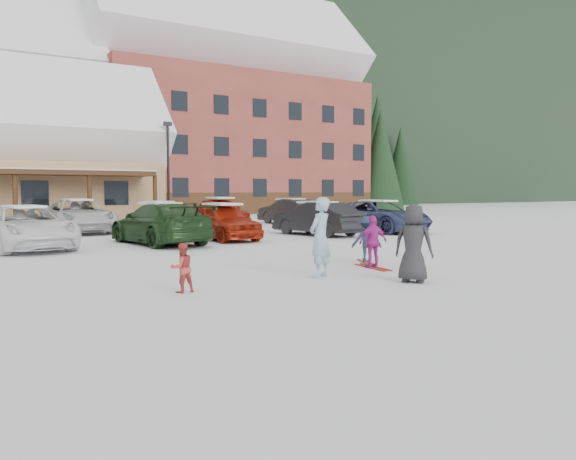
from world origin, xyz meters
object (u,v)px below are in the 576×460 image
parked_car_6 (378,216)px  parked_car_11 (159,215)px  child_navy (367,240)px  parked_car_5 (317,219)px  parked_car_3 (160,224)px  parked_car_4 (222,222)px  parked_car_2 (25,228)px  parked_car_10 (78,216)px  toddler_red (182,268)px  bystander_dark (413,243)px  adult_skier (320,237)px  parked_car_12 (220,212)px  parked_car_13 (290,211)px  child_magenta (373,242)px  lamp_post (168,166)px  alpine_hotel (207,118)px

parked_car_6 → parked_car_11: (-8.03, 7.63, -0.04)m
child_navy → parked_car_6: parked_car_6 is taller
child_navy → parked_car_5: (4.20, 8.42, 0.10)m
parked_car_3 → parked_car_6: 10.73m
child_navy → parked_car_4: size_ratio=0.30×
parked_car_2 → parked_car_4: (7.11, -0.06, -0.00)m
child_navy → parked_car_11: 16.18m
parked_car_2 → parked_car_10: bearing=57.7°
toddler_red → parked_car_11: size_ratio=0.20×
bystander_dark → parked_car_11: size_ratio=0.35×
parked_car_6 → adult_skier: bearing=-143.8°
parked_car_2 → parked_car_12: (10.66, 7.84, 0.07)m
toddler_red → parked_car_3: size_ratio=0.18×
parked_car_5 → parked_car_4: bearing=-11.1°
parked_car_11 → parked_car_4: bearing=81.1°
parked_car_2 → parked_car_13: size_ratio=1.16×
parked_car_11 → child_magenta: bearing=80.4°
lamp_post → parked_car_5: lamp_post is taller
alpine_hotel → parked_car_3: (-14.30, -28.67, -7.88)m
bystander_dark → alpine_hotel: bearing=-51.1°
parked_car_4 → parked_car_5: (4.48, -0.09, 0.01)m
parked_car_2 → parked_car_6: parked_car_6 is taller
child_magenta → parked_car_11: 17.03m
parked_car_2 → adult_skier: bearing=-72.6°
parked_car_13 → parked_car_10: bearing=-5.7°
parked_car_13 → parked_car_12: bearing=-13.0°
parked_car_5 → parked_car_12: 8.05m
parked_car_3 → parked_car_13: (10.56, 8.03, -0.01)m
child_magenta → parked_car_3: size_ratio=0.26×
alpine_hotel → toddler_red: 42.77m
toddler_red → child_magenta: size_ratio=0.72×
adult_skier → child_navy: adult_skier is taller
child_magenta → parked_car_6: bearing=-123.3°
child_magenta → alpine_hotel: bearing=-99.6°
alpine_hotel → parked_car_13: bearing=-100.3°
lamp_post → parked_car_5: 13.86m
child_navy → parked_car_3: 8.59m
bystander_dark → parked_car_5: bearing=-59.0°
child_navy → parked_car_11: (-0.29, 16.18, 0.07)m
parked_car_2 → parked_car_10: (3.03, 6.88, 0.05)m
alpine_hotel → adult_skier: 41.33m
alpine_hotel → parked_car_6: 29.48m
child_navy → parked_car_4: bearing=-62.1°
adult_skier → parked_car_11: adult_skier is taller
parked_car_4 → parked_car_13: bearing=41.3°
parked_car_2 → parked_car_3: size_ratio=1.00×
parked_car_5 → parked_car_10: parked_car_10 is taller
alpine_hotel → bystander_dark: 42.41m
child_magenta → parked_car_6: (8.25, 9.40, 0.08)m
toddler_red → child_navy: 6.05m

